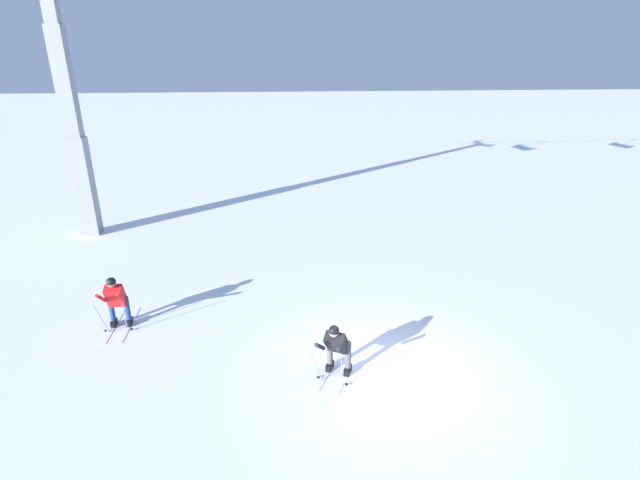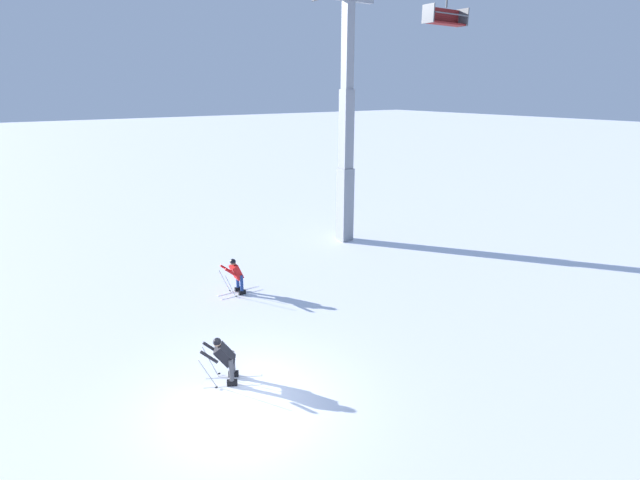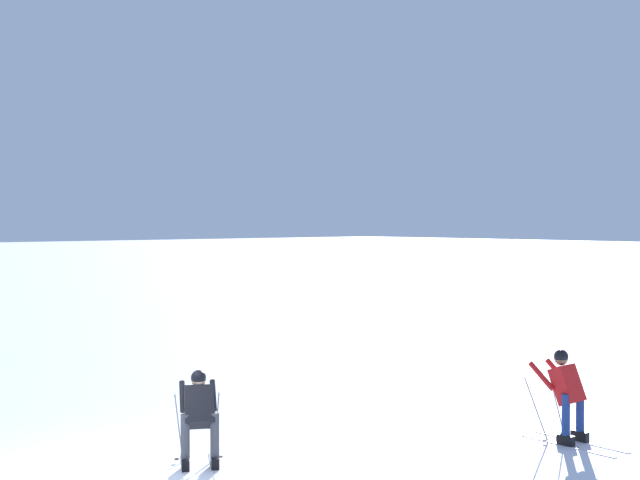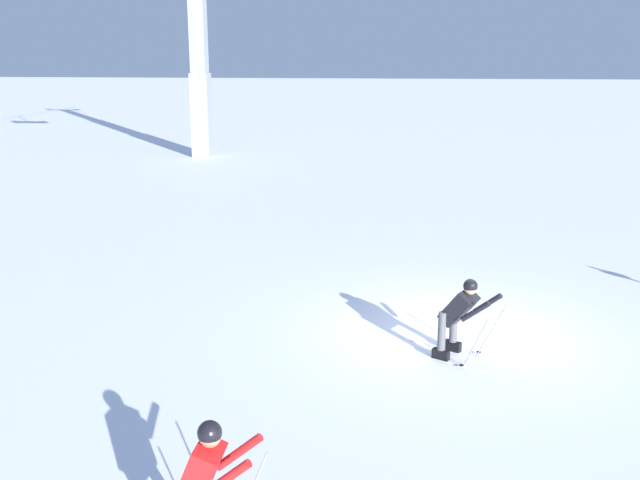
% 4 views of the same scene
% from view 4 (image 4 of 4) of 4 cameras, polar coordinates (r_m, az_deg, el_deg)
% --- Properties ---
extents(ground_plane, '(260.00, 260.00, 0.00)m').
position_cam_4_polar(ground_plane, '(13.23, 10.38, -7.08)').
color(ground_plane, white).
extents(skier_carving_main, '(1.32, 1.70, 1.51)m').
position_cam_4_polar(skier_carving_main, '(11.89, 10.83, -5.59)').
color(skier_carving_main, white).
rests_on(skier_carving_main, ground_plane).
extents(lift_tower_far, '(0.84, 3.00, 12.21)m').
position_cam_4_polar(lift_tower_far, '(35.11, -9.47, 14.68)').
color(lift_tower_far, gray).
rests_on(lift_tower_far, ground_plane).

